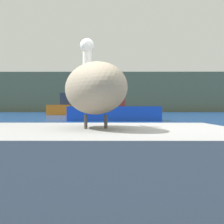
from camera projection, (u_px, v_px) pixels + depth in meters
ground_plane at (166, 216)px, 2.92m from camera, size 260.00×260.00×0.00m
hillside_backdrop at (116, 93)px, 81.75m from camera, size 140.00×15.66×9.25m
pier_dock at (95, 172)px, 2.92m from camera, size 2.56×2.20×0.79m
pelican at (94, 88)px, 2.92m from camera, size 0.79×1.37×0.89m
fishing_boat_orange at (73, 107)px, 43.49m from camera, size 7.36×3.62×4.15m
fishing_boat_blue at (113, 109)px, 24.59m from camera, size 7.01×2.07×5.47m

